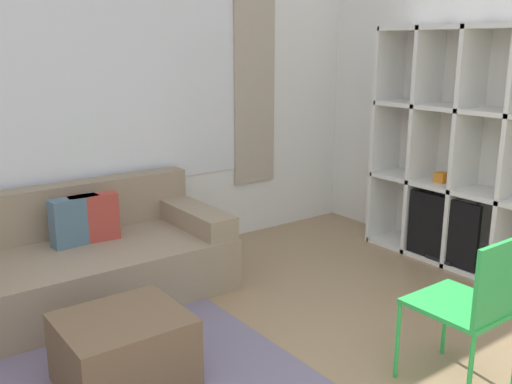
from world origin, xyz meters
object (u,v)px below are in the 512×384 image
Objects in this scene: ottoman at (124,351)px; shelving_unit at (492,157)px; folding_chair at (477,299)px; couch_main at (81,262)px.

shelving_unit is at bearing -3.89° from ottoman.
folding_chair is (-1.54, -0.92, -0.41)m from shelving_unit.
shelving_unit is 1.03× the size of couch_main.
couch_main is 2.32× the size of folding_chair.
shelving_unit is 3.25× the size of ottoman.
folding_chair is (1.21, -2.30, 0.24)m from couch_main.
shelving_unit is at bearing -26.63° from couch_main.
couch_main is 1.20m from ottoman.
shelving_unit is 3.15m from couch_main.
ottoman is at bearing -38.29° from folding_chair.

